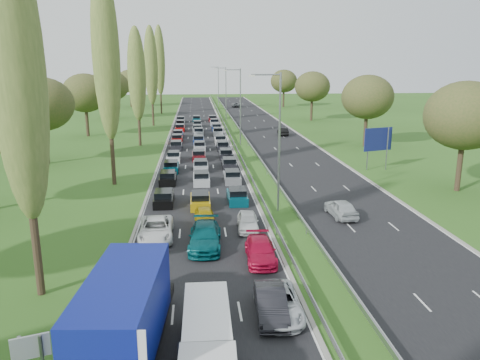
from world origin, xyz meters
name	(u,v)px	position (x,y,z in m)	size (l,w,h in m)	color
ground	(239,143)	(4.50, 80.00, 0.00)	(260.00, 260.00, 0.00)	#2B5119
near_carriageway	(198,141)	(-2.25, 82.50, 0.00)	(10.50, 215.00, 0.04)	black
far_carriageway	(277,140)	(11.25, 82.50, 0.00)	(10.50, 215.00, 0.04)	black
central_reservation	(238,137)	(4.50, 82.50, 0.55)	(2.36, 215.00, 0.32)	gray
lamp_columns	(240,107)	(4.50, 78.00, 6.00)	(0.18, 140.18, 12.00)	gray
poplar_row	(126,66)	(-11.50, 68.17, 12.39)	(2.80, 127.80, 22.44)	#2D2116
woodland_left	(33,107)	(-22.00, 62.63, 7.68)	(8.00, 166.00, 11.10)	#2D2116
woodland_right	(389,101)	(24.00, 66.67, 7.68)	(8.00, 153.00, 11.10)	#2D2116
traffic_queue_fill	(199,143)	(-2.20, 77.57, 0.44)	(9.07, 69.53, 0.80)	black
near_car_2	(156,229)	(-5.69, 37.10, 0.76)	(2.46, 5.34, 1.48)	white
near_car_7	(205,237)	(-2.12, 35.06, 0.82)	(2.23, 5.49, 1.59)	#054D54
near_car_8	(205,216)	(-2.01, 39.91, 0.69)	(1.59, 3.95, 1.35)	#A88F0B
near_car_9	(271,303)	(1.04, 25.38, 0.74)	(1.51, 4.34, 1.43)	black
near_car_10	(278,303)	(1.46, 25.50, 0.68)	(2.18, 4.74, 1.32)	silver
near_car_11	(260,251)	(1.48, 32.45, 0.70)	(1.90, 4.67, 1.36)	#AA0A2D
near_car_12	(248,221)	(1.30, 38.41, 0.70)	(1.60, 3.98, 1.36)	white
far_car_0	(341,208)	(9.52, 40.84, 0.78)	(1.78, 4.43, 1.51)	#ABB2B4
far_car_1	(283,132)	(13.22, 87.65, 0.70)	(1.43, 4.11, 1.36)	black
far_car_2	(236,105)	(9.71, 146.40, 0.71)	(2.30, 4.99, 1.39)	gray
blue_lorry	(127,312)	(-5.73, 22.60, 2.18)	(2.79, 10.04, 4.24)	black
white_van_rear	(207,326)	(-2.30, 23.01, 1.07)	(2.04, 5.20, 2.09)	white
info_sign	(31,352)	(-9.40, 21.23, 1.37)	(1.46, 0.56, 2.10)	gray
direction_sign	(378,141)	(19.40, 58.22, 3.57)	(3.85, 1.28, 5.20)	gray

